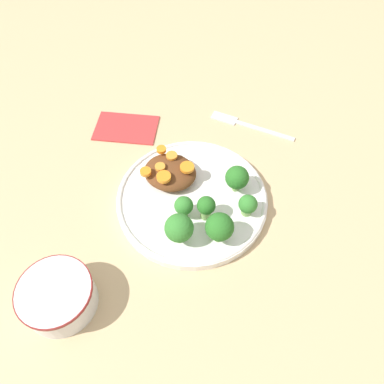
# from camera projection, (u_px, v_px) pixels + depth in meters

# --- Properties ---
(ground_plane) EXTENTS (4.00, 4.00, 0.00)m
(ground_plane) POSITION_uv_depth(u_px,v_px,m) (192.00, 202.00, 0.70)
(ground_plane) COLOR tan
(plate) EXTENTS (0.28, 0.28, 0.02)m
(plate) POSITION_uv_depth(u_px,v_px,m) (192.00, 199.00, 0.69)
(plate) COLOR white
(plate) RESTS_ON ground_plane
(dip_bowl) EXTENTS (0.11, 0.11, 0.05)m
(dip_bowl) POSITION_uv_depth(u_px,v_px,m) (58.00, 296.00, 0.56)
(dip_bowl) COLOR silver
(dip_bowl) RESTS_ON ground_plane
(stew_mound) EXTENTS (0.10, 0.09, 0.03)m
(stew_mound) POSITION_uv_depth(u_px,v_px,m) (170.00, 172.00, 0.70)
(stew_mound) COLOR #5B3319
(stew_mound) RESTS_ON plate
(broccoli_floret_0) EXTENTS (0.03, 0.03, 0.05)m
(broccoli_floret_0) POSITION_uv_depth(u_px,v_px,m) (183.00, 206.00, 0.64)
(broccoli_floret_0) COLOR #759E51
(broccoli_floret_0) RESTS_ON plate
(broccoli_floret_1) EXTENTS (0.03, 0.03, 0.04)m
(broccoli_floret_1) POSITION_uv_depth(u_px,v_px,m) (248.00, 205.00, 0.64)
(broccoli_floret_1) COLOR #7FA85B
(broccoli_floret_1) RESTS_ON plate
(broccoli_floret_2) EXTENTS (0.04, 0.04, 0.06)m
(broccoli_floret_2) POSITION_uv_depth(u_px,v_px,m) (237.00, 178.00, 0.67)
(broccoli_floret_2) COLOR #7FA85B
(broccoli_floret_2) RESTS_ON plate
(broccoli_floret_3) EXTENTS (0.05, 0.05, 0.06)m
(broccoli_floret_3) POSITION_uv_depth(u_px,v_px,m) (179.00, 228.00, 0.60)
(broccoli_floret_3) COLOR #7FA85B
(broccoli_floret_3) RESTS_ON plate
(broccoli_floret_4) EXTENTS (0.03, 0.03, 0.05)m
(broccoli_floret_4) POSITION_uv_depth(u_px,v_px,m) (206.00, 207.00, 0.64)
(broccoli_floret_4) COLOR #7FA85B
(broccoli_floret_4) RESTS_ON plate
(broccoli_floret_5) EXTENTS (0.05, 0.05, 0.06)m
(broccoli_floret_5) POSITION_uv_depth(u_px,v_px,m) (219.00, 227.00, 0.60)
(broccoli_floret_5) COLOR #759E51
(broccoli_floret_5) RESTS_ON plate
(carrot_slice_0) EXTENTS (0.03, 0.03, 0.01)m
(carrot_slice_0) POSITION_uv_depth(u_px,v_px,m) (163.00, 178.00, 0.66)
(carrot_slice_0) COLOR orange
(carrot_slice_0) RESTS_ON stew_mound
(carrot_slice_1) EXTENTS (0.02, 0.02, 0.01)m
(carrot_slice_1) POSITION_uv_depth(u_px,v_px,m) (161.00, 150.00, 0.70)
(carrot_slice_1) COLOR orange
(carrot_slice_1) RESTS_ON stew_mound
(carrot_slice_2) EXTENTS (0.02, 0.02, 0.01)m
(carrot_slice_2) POSITION_uv_depth(u_px,v_px,m) (160.00, 167.00, 0.68)
(carrot_slice_2) COLOR orange
(carrot_slice_2) RESTS_ON stew_mound
(carrot_slice_3) EXTENTS (0.03, 0.03, 0.01)m
(carrot_slice_3) POSITION_uv_depth(u_px,v_px,m) (187.00, 167.00, 0.68)
(carrot_slice_3) COLOR orange
(carrot_slice_3) RESTS_ON stew_mound
(carrot_slice_4) EXTENTS (0.02, 0.02, 0.01)m
(carrot_slice_4) POSITION_uv_depth(u_px,v_px,m) (172.00, 156.00, 0.69)
(carrot_slice_4) COLOR orange
(carrot_slice_4) RESTS_ON stew_mound
(carrot_slice_5) EXTENTS (0.02, 0.02, 0.01)m
(carrot_slice_5) POSITION_uv_depth(u_px,v_px,m) (147.00, 170.00, 0.67)
(carrot_slice_5) COLOR orange
(carrot_slice_5) RESTS_ON stew_mound
(fork) EXTENTS (0.19, 0.03, 0.01)m
(fork) POSITION_uv_depth(u_px,v_px,m) (244.00, 124.00, 0.81)
(fork) COLOR silver
(fork) RESTS_ON ground_plane
(napkin) EXTENTS (0.15, 0.11, 0.01)m
(napkin) POSITION_uv_depth(u_px,v_px,m) (126.00, 127.00, 0.81)
(napkin) COLOR #B73333
(napkin) RESTS_ON ground_plane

